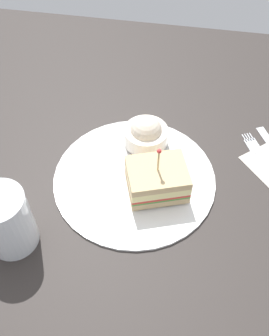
# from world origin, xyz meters

# --- Properties ---
(ground_plane) EXTENTS (1.00, 1.00, 0.02)m
(ground_plane) POSITION_xyz_m (0.00, 0.00, -0.01)
(ground_plane) COLOR #2D2826
(plate) EXTENTS (0.28, 0.28, 0.01)m
(plate) POSITION_xyz_m (0.00, 0.00, 0.00)
(plate) COLOR white
(plate) RESTS_ON ground_plane
(sandwich_half_center) EXTENTS (0.10, 0.11, 0.10)m
(sandwich_half_center) POSITION_xyz_m (0.02, 0.04, 0.03)
(sandwich_half_center) COLOR tan
(sandwich_half_center) RESTS_ON plate
(coleslaw_bowl) EXTENTS (0.08, 0.08, 0.06)m
(coleslaw_bowl) POSITION_xyz_m (-0.08, 0.01, 0.03)
(coleslaw_bowl) COLOR silver
(coleslaw_bowl) RESTS_ON plate
(drink_glass) EXTENTS (0.07, 0.07, 0.10)m
(drink_glass) POSITION_xyz_m (0.15, -0.16, 0.05)
(drink_glass) COLOR gold
(drink_glass) RESTS_ON ground_plane
(fork) EXTENTS (0.12, 0.06, 0.00)m
(fork) POSITION_xyz_m (-0.10, 0.21, 0.00)
(fork) COLOR silver
(fork) RESTS_ON ground_plane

